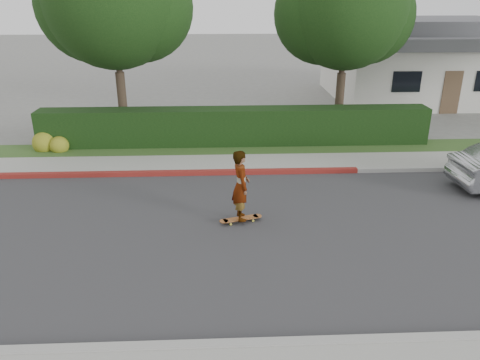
{
  "coord_description": "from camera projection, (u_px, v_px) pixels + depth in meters",
  "views": [
    {
      "loc": [
        -3.57,
        -10.39,
        5.65
      ],
      "look_at": [
        -3.06,
        1.11,
        1.0
      ],
      "focal_mm": 35.0,
      "sensor_mm": 36.0,
      "label": 1
    }
  ],
  "objects": [
    {
      "name": "ground",
      "position": [
        362.0,
        231.0,
        11.89
      ],
      "size": [
        120.0,
        120.0,
        0.0
      ],
      "primitive_type": "plane",
      "color": "slate",
      "rests_on": "ground"
    },
    {
      "name": "curb_near",
      "position": [
        431.0,
        340.0,
        8.06
      ],
      "size": [
        60.0,
        0.2,
        0.15
      ],
      "primitive_type": "cube",
      "color": "#9E9E99",
      "rests_on": "ground"
    },
    {
      "name": "tree_left",
      "position": [
        114.0,
        3.0,
        17.66
      ],
      "size": [
        5.99,
        5.21,
        8.0
      ],
      "color": "#33261C",
      "rests_on": "ground"
    },
    {
      "name": "hedge",
      "position": [
        235.0,
        127.0,
        18.15
      ],
      "size": [
        15.0,
        1.0,
        1.5
      ],
      "primitive_type": "cube",
      "color": "black",
      "rests_on": "ground"
    },
    {
      "name": "sidewalk_far",
      "position": [
        322.0,
        162.0,
        16.5
      ],
      "size": [
        60.0,
        1.6,
        0.12
      ],
      "primitive_type": "cube",
      "color": "gray",
      "rests_on": "ground"
    },
    {
      "name": "flowering_shrub",
      "position": [
        49.0,
        144.0,
        17.59
      ],
      "size": [
        1.4,
        1.0,
        0.9
      ],
      "color": "#2D4C19",
      "rests_on": "ground"
    },
    {
      "name": "tree_center",
      "position": [
        345.0,
        12.0,
        18.62
      ],
      "size": [
        5.66,
        4.84,
        7.44
      ],
      "color": "#33261C",
      "rests_on": "ground"
    },
    {
      "name": "skateboarder",
      "position": [
        241.0,
        185.0,
        11.93
      ],
      "size": [
        0.55,
        0.74,
        1.87
      ],
      "primitive_type": "imported",
      "rotation": [
        0.0,
        0.0,
        1.72
      ],
      "color": "white",
      "rests_on": "skateboard"
    },
    {
      "name": "road",
      "position": [
        362.0,
        231.0,
        11.88
      ],
      "size": [
        60.0,
        8.0,
        0.01
      ],
      "primitive_type": "cube",
      "color": "#2D2D30",
      "rests_on": "ground"
    },
    {
      "name": "skateboard",
      "position": [
        241.0,
        219.0,
        12.29
      ],
      "size": [
        1.18,
        0.55,
        0.11
      ],
      "rotation": [
        0.0,
        0.0,
        0.29
      ],
      "color": "gold",
      "rests_on": "ground"
    },
    {
      "name": "curb_far",
      "position": [
        327.0,
        171.0,
        15.66
      ],
      "size": [
        60.0,
        0.2,
        0.15
      ],
      "primitive_type": "cube",
      "color": "#9E9E99",
      "rests_on": "ground"
    },
    {
      "name": "house",
      "position": [
        425.0,
        60.0,
        26.25
      ],
      "size": [
        10.6,
        8.6,
        4.3
      ],
      "color": "beige",
      "rests_on": "ground"
    },
    {
      "name": "planting_strip",
      "position": [
        313.0,
        148.0,
        17.98
      ],
      "size": [
        60.0,
        1.6,
        0.1
      ],
      "primitive_type": "cube",
      "color": "#2D4C1E",
      "rests_on": "ground"
    },
    {
      "name": "curb_red_section",
      "position": [
        178.0,
        173.0,
        15.45
      ],
      "size": [
        12.0,
        0.21,
        0.15
      ],
      "primitive_type": "cube",
      "color": "maroon",
      "rests_on": "ground"
    }
  ]
}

